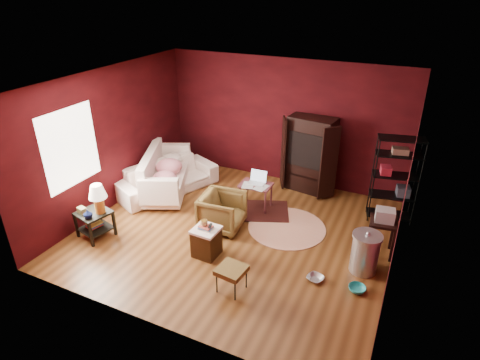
# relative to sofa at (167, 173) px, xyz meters

# --- Properties ---
(room) EXTENTS (5.54, 5.04, 2.84)m
(room) POSITION_rel_sofa_xyz_m (2.04, -0.85, 0.97)
(room) COLOR brown
(room) RESTS_ON ground
(sofa) EXTENTS (1.51, 2.30, 0.87)m
(sofa) POSITION_rel_sofa_xyz_m (0.00, 0.00, 0.00)
(sofa) COLOR white
(sofa) RESTS_ON ground
(armchair) EXTENTS (0.77, 0.81, 0.77)m
(armchair) POSITION_rel_sofa_xyz_m (1.79, -0.80, -0.05)
(armchair) COLOR black
(armchair) RESTS_ON ground
(pet_bowl_steel) EXTENTS (0.26, 0.13, 0.25)m
(pet_bowl_steel) POSITION_rel_sofa_xyz_m (3.80, -1.52, -0.31)
(pet_bowl_steel) COLOR #A9ACB0
(pet_bowl_steel) RESTS_ON ground
(pet_bowl_turquoise) EXTENTS (0.27, 0.13, 0.26)m
(pet_bowl_turquoise) POSITION_rel_sofa_xyz_m (4.44, -1.49, -0.31)
(pet_bowl_turquoise) COLOR #27B2B6
(pet_bowl_turquoise) RESTS_ON ground
(vase) EXTENTS (0.19, 0.19, 0.16)m
(vase) POSITION_rel_sofa_xyz_m (-0.12, -2.20, 0.15)
(vase) COLOR #0D1743
(vase) RESTS_ON side_table
(mug) EXTENTS (0.13, 0.10, 0.13)m
(mug) POSITION_rel_sofa_xyz_m (1.90, -1.66, 0.21)
(mug) COLOR #DABA6A
(mug) RESTS_ON hamper
(side_table) EXTENTS (0.65, 0.65, 1.05)m
(side_table) POSITION_rel_sofa_xyz_m (-0.12, -1.99, 0.20)
(side_table) COLOR black
(side_table) RESTS_ON ground
(sofa_cushions) EXTENTS (1.55, 2.18, 0.85)m
(sofa_cushions) POSITION_rel_sofa_xyz_m (-0.03, -0.04, -0.02)
(sofa_cushions) COLOR white
(sofa_cushions) RESTS_ON sofa
(hamper) EXTENTS (0.45, 0.45, 0.60)m
(hamper) POSITION_rel_sofa_xyz_m (1.93, -1.66, -0.16)
(hamper) COLOR #44290F
(hamper) RESTS_ON ground
(footstool) EXTENTS (0.45, 0.45, 0.41)m
(footstool) POSITION_rel_sofa_xyz_m (2.70, -2.27, -0.08)
(footstool) COLOR black
(footstool) RESTS_ON ground
(rug_round) EXTENTS (1.63, 1.63, 0.01)m
(rug_round) POSITION_rel_sofa_xyz_m (2.91, -0.29, -0.43)
(rug_round) COLOR beige
(rug_round) RESTS_ON ground
(rug_oriental) EXTENTS (1.50, 1.27, 0.01)m
(rug_oriental) POSITION_rel_sofa_xyz_m (2.15, 0.02, -0.42)
(rug_oriental) COLOR #481713
(rug_oriental) RESTS_ON ground
(laptop_desk) EXTENTS (0.65, 0.52, 0.79)m
(laptop_desk) POSITION_rel_sofa_xyz_m (2.07, 0.16, 0.05)
(laptop_desk) COLOR brown
(laptop_desk) RESTS_ON ground
(tv_armoire) EXTENTS (1.31, 0.81, 1.68)m
(tv_armoire) POSITION_rel_sofa_xyz_m (2.80, 1.40, 0.44)
(tv_armoire) COLOR black
(tv_armoire) RESTS_ON ground
(wire_shelving) EXTENTS (0.89, 0.53, 1.70)m
(wire_shelving) POSITION_rel_sofa_xyz_m (4.62, 0.88, 0.50)
(wire_shelving) COLOR black
(wire_shelving) RESTS_ON ground
(small_stand) EXTENTS (0.49, 0.49, 0.87)m
(small_stand) POSITION_rel_sofa_xyz_m (4.60, -0.37, 0.22)
(small_stand) COLOR black
(small_stand) RESTS_ON ground
(trash_can) EXTENTS (0.62, 0.62, 0.74)m
(trash_can) POSITION_rel_sofa_xyz_m (4.43, -0.96, -0.09)
(trash_can) COLOR silver
(trash_can) RESTS_ON ground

